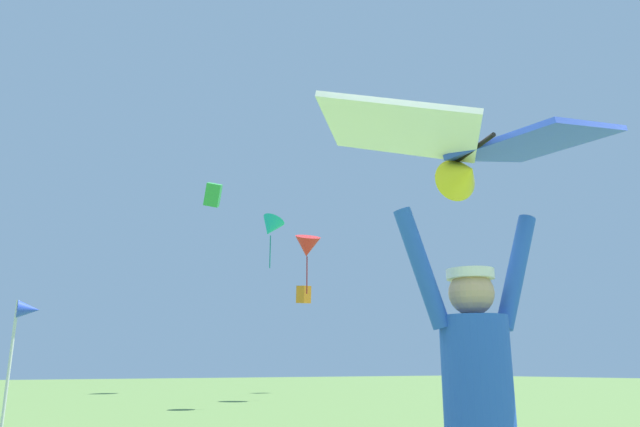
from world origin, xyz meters
name	(u,v)px	position (x,y,z in m)	size (l,w,h in m)	color
kite_flyer_person	(479,408)	(-0.21, -0.22, 0.94)	(0.80, 0.43, 1.92)	#424751
held_stunt_kite	(468,147)	(-0.23, -0.28, 2.26)	(1.66, 1.11, 0.40)	black
distant_kite_teal_mid_left	(271,227)	(5.75, 13.56, 5.37)	(1.09, 0.97, 1.75)	#19B2AD
distant_kite_red_mid_right	(307,247)	(8.89, 16.56, 5.60)	(1.13, 1.22, 2.39)	red
distant_kite_green_high_right	(213,195)	(8.24, 24.86, 9.66)	(1.01, 1.34, 1.43)	green
distant_kite_orange_low_right	(304,294)	(11.99, 22.02, 4.52)	(0.67, 0.72, 0.89)	orange
marker_flag	(25,320)	(-1.54, 6.59, 1.74)	(0.30, 0.24, 2.01)	silver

